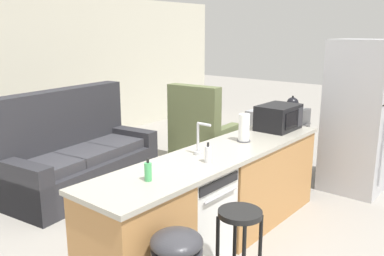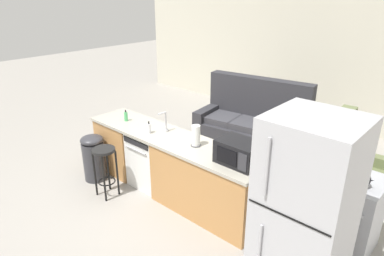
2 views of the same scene
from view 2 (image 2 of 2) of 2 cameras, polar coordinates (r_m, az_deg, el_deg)
The scene contains 16 objects.
ground_plane at distance 5.24m, azimuth -4.55°, elevation -10.06°, with size 24.00×24.00×0.00m, color gray.
wall_back at distance 7.93m, azimuth 19.71°, elevation 10.12°, with size 10.00×0.06×2.60m.
kitchen_counter at distance 4.88m, azimuth -2.74°, elevation -6.92°, with size 2.94×0.66×0.90m.
dishwasher at distance 5.19m, azimuth -6.61°, elevation -5.10°, with size 0.58×0.61×0.84m.
stove_range at distance 4.35m, azimuth 23.63°, elevation -12.49°, with size 0.76×0.68×0.90m.
refrigerator at distance 3.20m, azimuth 18.13°, elevation -14.31°, with size 0.72×0.73×1.89m.
microwave at distance 3.99m, azimuth 7.85°, elevation -4.02°, with size 0.50×0.37×0.28m.
sink_faucet at distance 4.85m, azimuth -4.51°, elevation 0.87°, with size 0.07×0.18×0.30m.
paper_towel_roll at distance 4.39m, azimuth 0.66°, elevation -1.33°, with size 0.14×0.14×0.28m.
soap_bottle at distance 4.84m, azimuth -7.18°, elevation -0.05°, with size 0.06×0.06×0.18m.
dish_soap_bottle at distance 5.34m, azimuth -10.96°, elevation 1.91°, with size 0.06×0.06×0.18m.
kettle at distance 3.94m, azimuth 26.50°, elevation -7.64°, with size 0.21×0.17×0.19m.
bar_stool at distance 4.97m, azimuth -14.33°, elevation -5.51°, with size 0.32×0.32×0.74m.
trash_bin at distance 5.51m, azimuth -16.05°, elevation -4.68°, with size 0.35×0.35×0.74m.
couch at distance 6.55m, azimuth 10.05°, elevation 0.42°, with size 2.11×1.17×1.27m.
armchair at distance 5.44m, azimuth 24.52°, elevation -6.67°, with size 0.87×0.91×1.20m.
Camera 2 is at (3.26, -3.00, 2.79)m, focal length 32.00 mm.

